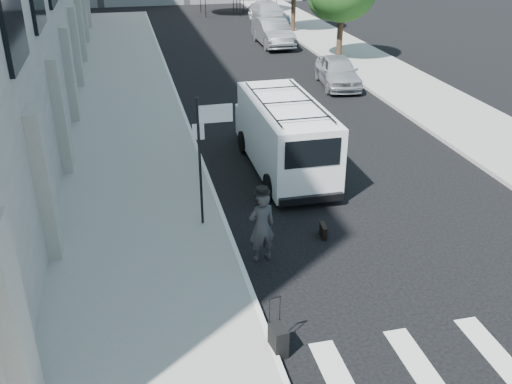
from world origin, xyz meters
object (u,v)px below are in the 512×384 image
suitcase (278,340)px  cargo_van (284,134)px  parked_car_a (338,71)px  parked_car_c (268,13)px  businessman (262,227)px  parked_car_b (273,32)px  briefcase (323,231)px

suitcase → cargo_van: size_ratio=0.20×
suitcase → parked_car_a: size_ratio=0.28×
cargo_van → parked_car_c: (6.21, 26.33, -0.42)m
cargo_van → parked_car_c: 27.05m
parked_car_a → parked_car_c: (0.95, 17.34, 0.06)m
parked_car_a → businessman: bearing=-109.4°
parked_car_a → parked_car_b: (-0.68, 9.79, 0.11)m
parked_car_a → parked_car_c: parked_car_c is taller
cargo_van → parked_car_a: (5.27, 8.98, -0.48)m
businessman → cargo_van: size_ratio=0.30×
briefcase → parked_car_c: (6.38, 30.86, 0.62)m
briefcase → parked_car_b: size_ratio=0.09×
parked_car_c → briefcase: bearing=-103.2°
briefcase → suitcase: suitcase is taller
suitcase → parked_car_b: size_ratio=0.24×
businessman → cargo_van: cargo_van is taller
businessman → parked_car_a: businessman is taller
briefcase → cargo_van: (0.17, 4.53, 1.03)m
suitcase → cargo_van: cargo_van is taller
parked_car_c → businessman: bearing=-106.1°
businessman → parked_car_b: bearing=-114.8°
briefcase → parked_car_b: bearing=85.6°
briefcase → parked_car_c: bearing=85.4°
suitcase → parked_car_a: (7.75, 17.51, 0.40)m
parked_car_b → parked_car_c: size_ratio=0.93×
businessman → suitcase: size_ratio=1.53×
cargo_van → parked_car_a: bearing=59.6°
businessman → briefcase: (1.84, 0.68, -0.75)m
briefcase → parked_car_a: parked_car_a is taller
cargo_van → parked_car_b: cargo_van is taller
businessman → parked_car_a: bearing=-126.6°
parked_car_a → suitcase: bearing=-106.1°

